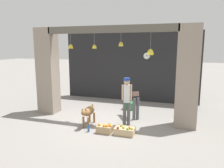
# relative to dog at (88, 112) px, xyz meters

# --- Properties ---
(ground_plane) EXTENTS (60.00, 60.00, 0.00)m
(ground_plane) POSITION_rel_dog_xyz_m (0.48, 0.61, -0.47)
(ground_plane) COLOR gray
(shop_back_wall) EXTENTS (6.50, 0.12, 3.32)m
(shop_back_wall) POSITION_rel_dog_xyz_m (0.48, 3.83, 1.19)
(shop_back_wall) COLOR #232326
(shop_back_wall) RESTS_ON ground_plane
(shop_pillar_left) EXTENTS (0.70, 0.60, 3.32)m
(shop_pillar_left) POSITION_rel_dog_xyz_m (-2.12, 0.91, 1.19)
(shop_pillar_left) COLOR gray
(shop_pillar_left) RESTS_ON ground_plane
(shop_pillar_right) EXTENTS (0.70, 0.60, 3.32)m
(shop_pillar_right) POSITION_rel_dog_xyz_m (3.08, 0.91, 1.19)
(shop_pillar_right) COLOR gray
(shop_pillar_right) RESTS_ON ground_plane
(storefront_awning) EXTENTS (4.60, 0.26, 0.99)m
(storefront_awning) POSITION_rel_dog_xyz_m (0.50, 0.73, 2.69)
(storefront_awning) COLOR #5B564C
(dog) EXTENTS (0.32, 1.03, 0.70)m
(dog) POSITION_rel_dog_xyz_m (0.00, 0.00, 0.00)
(dog) COLOR olive
(dog) RESTS_ON ground_plane
(shopkeeper) EXTENTS (0.34, 0.28, 1.61)m
(shopkeeper) POSITION_rel_dog_xyz_m (1.20, 0.46, 0.47)
(shopkeeper) COLOR #56565B
(shopkeeper) RESTS_ON ground_plane
(worker_stooping) EXTENTS (0.59, 0.73, 1.06)m
(worker_stooping) POSITION_rel_dog_xyz_m (1.26, 1.25, 0.24)
(worker_stooping) COLOR #56565B
(worker_stooping) RESTS_ON ground_plane
(fruit_crate_oranges) EXTENTS (0.46, 0.33, 0.30)m
(fruit_crate_oranges) POSITION_rel_dog_xyz_m (0.73, -0.42, -0.34)
(fruit_crate_oranges) COLOR tan
(fruit_crate_oranges) RESTS_ON ground_plane
(fruit_crate_apples) EXTENTS (0.59, 0.41, 0.29)m
(fruit_crate_apples) POSITION_rel_dog_xyz_m (1.35, -0.36, -0.35)
(fruit_crate_apples) COLOR tan
(fruit_crate_apples) RESTS_ON ground_plane
(produce_box_green) EXTENTS (0.44, 0.35, 0.31)m
(produce_box_green) POSITION_rel_dog_xyz_m (0.86, 2.25, -0.31)
(produce_box_green) COLOR #387A42
(produce_box_green) RESTS_ON ground_plane
(water_bottle) EXTENTS (0.07, 0.07, 0.24)m
(water_bottle) POSITION_rel_dog_xyz_m (0.23, -0.51, -0.36)
(water_bottle) COLOR #2D60AD
(water_bottle) RESTS_ON ground_plane
(wall_clock) EXTENTS (0.32, 0.03, 0.32)m
(wall_clock) POSITION_rel_dog_xyz_m (1.30, 3.76, 1.71)
(wall_clock) COLOR black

